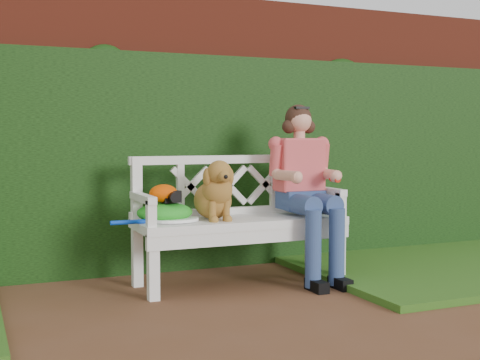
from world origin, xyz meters
name	(u,v)px	position (x,y,z in m)	size (l,w,h in m)	color
ground	(223,332)	(0.00, 0.00, 0.00)	(60.00, 60.00, 0.00)	brown
brick_wall	(136,131)	(0.00, 1.90, 1.10)	(10.00, 0.30, 2.20)	maroon
ivy_hedge	(143,163)	(0.00, 1.68, 0.85)	(10.00, 0.18, 1.70)	#1D4912
grass_right	(454,263)	(2.40, 0.90, 0.03)	(2.60, 2.00, 0.05)	#183E0D
garden_bench	(240,251)	(0.53, 1.01, 0.24)	(1.58, 0.60, 0.48)	white
seated_woman	(302,197)	(1.02, 0.99, 0.61)	(0.52, 0.69, 1.22)	#FF437B
dog	(214,189)	(0.32, 0.98, 0.69)	(0.28, 0.38, 0.42)	brown
tennis_racket	(170,220)	(0.00, 0.97, 0.50)	(0.63, 0.27, 0.03)	silver
green_bag	(165,212)	(-0.02, 1.02, 0.55)	(0.39, 0.30, 0.13)	green
camera_item	(171,196)	(0.01, 1.00, 0.65)	(0.12, 0.09, 0.08)	black
baseball_glove	(164,193)	(-0.03, 1.01, 0.67)	(0.20, 0.14, 0.12)	#CD4000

